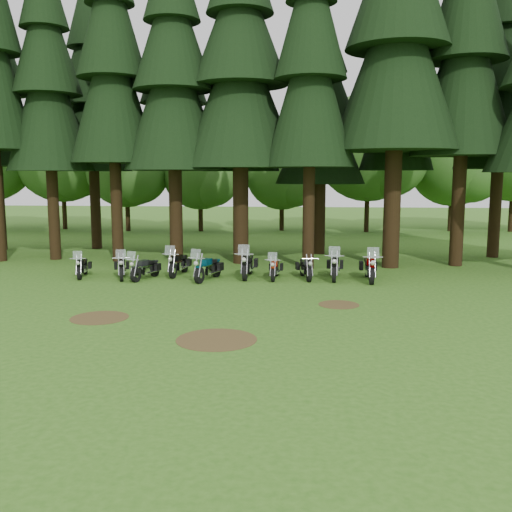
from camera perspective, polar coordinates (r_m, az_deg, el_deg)
The scene contains 33 objects.
ground at distance 19.53m, azimuth -5.00°, elevation -4.93°, with size 120.00×120.00×0.00m, color #316619.
pine_front_2 at distance 31.88m, azimuth -20.23°, elevation 17.24°, with size 4.32×4.32×16.22m.
pine_front_3 at distance 30.46m, azimuth -14.28°, elevation 19.48°, with size 4.32×4.32×17.57m.
pine_front_4 at distance 29.38m, azimuth -8.31°, elevation 18.59°, with size 4.95×4.95×16.33m.
pine_front_5 at distance 28.91m, azimuth -1.60°, elevation 19.31°, with size 5.81×5.81×16.72m.
pine_front_6 at distance 27.32m, azimuth 5.50°, elevation 19.98°, with size 4.15×4.15×16.75m.
pine_front_7 at distance 28.68m, azimuth 14.07°, elevation 22.48°, with size 5.98×5.98×19.41m.
pine_front_8 at distance 29.99m, azimuth 20.36°, elevation 20.66°, with size 4.79×4.79×18.63m.
pine_back_1 at distance 35.80m, azimuth -16.22°, elevation 16.35°, with size 4.52×4.52×16.22m.
pine_back_2 at distance 34.44m, azimuth -8.27°, elevation 17.00°, with size 4.85×4.85×16.30m.
pine_back_3 at distance 32.32m, azimuth -1.63°, elevation 17.56°, with size 4.35×4.35×16.20m.
pine_back_4 at distance 32.20m, azimuth 6.53°, elevation 14.95°, with size 4.94×4.94×13.78m.
pine_back_5 at distance 32.36m, azimuth 14.10°, elevation 17.46°, with size 3.94×3.94×16.33m.
pine_back_6 at distance 33.49m, azimuth 23.52°, elevation 16.98°, with size 4.59×4.59×16.58m.
decid_1 at distance 48.55m, azimuth -18.57°, elevation 9.41°, with size 7.91×7.69×9.88m.
decid_2 at distance 45.65m, azimuth -12.56°, elevation 8.64°, with size 6.72×6.53×8.40m.
decid_3 at distance 44.59m, azimuth -5.31°, elevation 8.25°, with size 6.12×5.95×7.65m.
decid_4 at distance 45.07m, azimuth 2.94°, elevation 8.09°, with size 5.93×5.76×7.41m.
decid_5 at distance 44.73m, azimuth 11.70°, elevation 10.32°, with size 8.45×8.21×10.56m.
decid_6 at distance 47.14m, azimuth 19.52°, elevation 8.65°, with size 7.06×6.86×8.82m.
dirt_patch_0 at distance 18.44m, azimuth -15.38°, elevation -5.97°, with size 1.80×1.80×0.01m, color #4C3D1E.
dirt_patch_1 at distance 19.74m, azimuth 8.28°, elevation -4.83°, with size 1.40×1.40×0.01m, color #4C3D1E.
dirt_patch_2 at distance 15.55m, azimuth -3.97°, elevation -8.33°, with size 2.20×2.20×0.01m, color #4C3D1E.
motorcycle_0 at distance 25.79m, azimuth -16.98°, elevation -1.10°, with size 0.67×2.02×1.27m.
motorcycle_1 at distance 25.04m, azimuth -13.29°, elevation -1.14°, with size 0.93×2.16×1.38m.
motorcycle_2 at distance 24.59m, azimuth -11.02°, elevation -1.29°, with size 0.86×2.08×1.33m.
motorcycle_3 at distance 25.32m, azimuth -7.75°, elevation -0.84°, with size 0.55×2.32×1.46m.
motorcycle_4 at distance 24.00m, azimuth -4.83°, elevation -1.29°, with size 0.93×2.30×1.46m.
motorcycle_5 at distance 24.58m, azimuth -0.86°, elevation -0.94°, with size 0.47×2.50×1.57m.
motorcycle_6 at distance 24.25m, azimuth 1.89°, elevation -1.31°, with size 0.39×2.03×1.28m.
motorcycle_7 at distance 24.38m, azimuth 4.98°, elevation -1.26°, with size 0.54×2.10×0.86m.
motorcycle_8 at distance 24.46m, azimuth 7.88°, elevation -1.09°, with size 0.51×2.46×1.54m.
motorcycle_9 at distance 24.26m, azimuth 11.29°, elevation -1.23°, with size 0.46×2.48×1.57m.
Camera 1 is at (3.42, -18.71, 4.41)m, focal length 40.00 mm.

